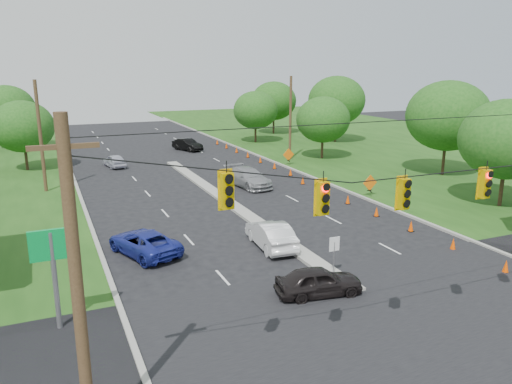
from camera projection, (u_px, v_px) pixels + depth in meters
name	position (u px, v px, depth m)	size (l,w,h in m)	color
ground	(417.00, 336.00, 19.05)	(160.00, 160.00, 0.00)	black
cross_street	(417.00, 336.00, 19.05)	(160.00, 14.00, 0.02)	black
curb_left	(77.00, 189.00, 41.84)	(0.25, 110.00, 0.16)	gray
curb_right	(291.00, 170.00, 49.62)	(0.25, 110.00, 0.16)	gray
median	(227.00, 202.00, 37.73)	(1.00, 34.00, 0.18)	gray
median_sign	(334.00, 249.00, 24.02)	(0.55, 0.06, 2.05)	gray
signal_span	(448.00, 219.00, 16.92)	(25.60, 0.32, 9.00)	#422D1C
utility_pole_far_left	(41.00, 137.00, 39.81)	(0.28, 0.28, 9.00)	#422D1C
utility_pole_far_right	(290.00, 119.00, 53.89)	(0.28, 0.28, 9.00)	#422D1C
cone_0	(506.00, 266.00, 24.76)	(0.32, 0.32, 0.70)	#F04700
cone_1	(453.00, 244.00, 27.88)	(0.32, 0.32, 0.70)	#F04700
cone_2	(411.00, 226.00, 30.99)	(0.32, 0.32, 0.70)	#F04700
cone_3	(377.00, 211.00, 34.10)	(0.32, 0.32, 0.70)	#F04700
cone_4	(348.00, 199.00, 37.22)	(0.32, 0.32, 0.70)	#F04700
cone_5	(324.00, 189.00, 40.33)	(0.32, 0.32, 0.70)	#F04700
cone_6	(303.00, 180.00, 43.44)	(0.32, 0.32, 0.70)	#F04700
cone_7	(291.00, 172.00, 46.79)	(0.32, 0.32, 0.70)	#F04700
cone_8	(274.00, 165.00, 49.90)	(0.32, 0.32, 0.70)	#F04700
cone_9	(260.00, 160.00, 53.02)	(0.32, 0.32, 0.70)	#F04700
cone_10	(248.00, 154.00, 56.13)	(0.32, 0.32, 0.70)	#F04700
cone_11	(237.00, 150.00, 59.24)	(0.32, 0.32, 0.70)	#F04700
cone_12	(226.00, 146.00, 62.36)	(0.32, 0.32, 0.70)	#F04700
cone_13	(217.00, 142.00, 65.47)	(0.32, 0.32, 0.70)	#F04700
work_sign_1	(370.00, 184.00, 38.95)	(1.27, 0.58, 1.37)	black
work_sign_2	(288.00, 155.00, 51.41)	(1.27, 0.58, 1.37)	black
tree_5	(23.00, 126.00, 48.17)	(5.88, 5.88, 6.86)	black
tree_6	(6.00, 109.00, 60.59)	(6.72, 6.72, 7.84)	black
tree_7	(508.00, 139.00, 35.44)	(6.72, 6.72, 7.84)	black
tree_8	(448.00, 116.00, 45.72)	(7.56, 7.56, 8.82)	black
tree_9	(323.00, 120.00, 54.39)	(5.88, 5.88, 6.86)	black
tree_10	(337.00, 100.00, 66.07)	(7.56, 7.56, 8.82)	black
tree_11	(274.00, 101.00, 74.46)	(6.72, 6.72, 7.84)	black
tree_12	(255.00, 110.00, 66.08)	(5.88, 5.88, 6.86)	black
black_sedan	(319.00, 281.00, 22.28)	(1.58, 3.92, 1.33)	black
white_sedan	(271.00, 234.00, 28.21)	(1.60, 4.60, 1.51)	white
blue_pickup	(144.00, 242.00, 27.16)	(2.26, 4.91, 1.36)	navy
silver_car_far	(248.00, 177.00, 42.52)	(2.23, 5.47, 1.59)	gray
silver_car_oncoming	(114.00, 161.00, 50.74)	(1.55, 3.85, 1.31)	#B6B6C6
dark_car_receding	(187.00, 145.00, 60.68)	(1.53, 4.38, 1.44)	black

